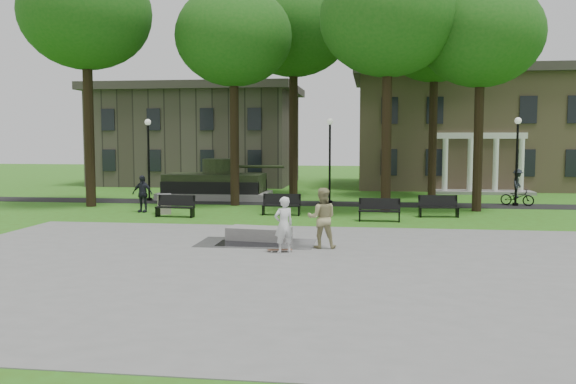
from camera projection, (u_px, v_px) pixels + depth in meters
name	position (u px, v px, depth m)	size (l,w,h in m)	color
ground	(293.00, 239.00, 21.98)	(120.00, 120.00, 0.00)	#335E16
plaza	(271.00, 267.00, 17.05)	(22.00, 16.00, 0.02)	gray
footpath	(320.00, 204.00, 33.83)	(44.00, 2.60, 0.01)	black
building_right	(468.00, 129.00, 45.95)	(17.00, 12.00, 8.60)	#9E8460
building_left	(199.00, 139.00, 49.29)	(15.00, 10.00, 7.20)	#4C443D
tree_0	(86.00, 14.00, 31.59)	(6.80, 6.80, 12.97)	black
tree_1	(234.00, 37.00, 32.17)	(6.20, 6.20, 11.63)	black
tree_2	(388.00, 19.00, 29.10)	(6.60, 6.60, 12.16)	black
tree_3	(481.00, 35.00, 29.55)	(6.00, 6.00, 11.19)	black
tree_4	(294.00, 27.00, 37.14)	(7.20, 7.20, 13.50)	black
tree_5	(435.00, 37.00, 36.57)	(6.40, 6.40, 12.44)	black
lamp_left	(148.00, 153.00, 35.21)	(0.36, 0.36, 4.73)	black
lamp_mid	(330.00, 153.00, 33.82)	(0.36, 0.36, 4.73)	black
lamp_right	(517.00, 154.00, 32.49)	(0.36, 0.36, 4.73)	black
tank_monument	(216.00, 184.00, 36.59)	(7.45, 3.40, 2.40)	gray
puddle	(250.00, 244.00, 20.76)	(2.20, 1.20, 0.00)	black
concrete_block	(259.00, 234.00, 21.56)	(2.20, 1.00, 0.45)	gray
skateboard	(280.00, 251.00, 19.31)	(0.78, 0.20, 0.07)	brown
skateboarder	(284.00, 225.00, 19.07)	(0.65, 0.42, 1.77)	silver
friend_watching	(322.00, 218.00, 19.91)	(0.96, 0.75, 1.98)	tan
pedestrian_walker	(142.00, 194.00, 29.81)	(1.07, 0.44, 1.82)	#1F202A
cyclist	(517.00, 191.00, 32.83)	(1.84, 1.25, 1.97)	black
park_bench_0	(176.00, 206.00, 28.05)	(1.83, 0.66, 1.00)	black
park_bench_1	(282.00, 204.00, 28.73)	(1.80, 0.54, 1.00)	black
park_bench_2	(379.00, 209.00, 26.57)	(1.81, 0.57, 1.00)	black
park_bench_3	(439.00, 206.00, 28.01)	(1.84, 0.72, 1.00)	black
trash_bin	(164.00, 204.00, 29.17)	(0.87, 0.87, 0.96)	#9F9183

